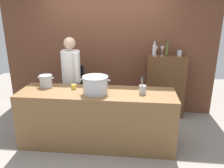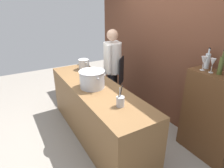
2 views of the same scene
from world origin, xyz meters
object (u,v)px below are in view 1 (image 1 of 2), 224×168
object	(u,v)px
chef	(72,75)
stockpot_large	(95,85)
wine_bottle_clear	(154,49)
butter_jar	(74,87)
wine_glass_short	(156,49)
wine_bottle_olive	(167,50)
stockpot_small	(46,81)
utensil_crock	(143,89)
spice_tin_silver	(179,53)
wine_glass_wide	(162,49)

from	to	relation	value
chef	stockpot_large	size ratio (longest dim) A/B	3.69
stockpot_large	wine_bottle_clear	bearing A→B (deg)	53.90
butter_jar	wine_glass_short	world-z (taller)	wine_glass_short
wine_bottle_olive	wine_glass_short	world-z (taller)	wine_bottle_olive
stockpot_small	utensil_crock	xyz separation A→B (m)	(1.58, -0.17, -0.03)
spice_tin_silver	wine_glass_short	bearing A→B (deg)	-174.30
chef	spice_tin_silver	bearing A→B (deg)	-117.49
butter_jar	spice_tin_silver	world-z (taller)	spice_tin_silver
chef	wine_bottle_clear	distance (m)	1.69
wine_bottle_olive	spice_tin_silver	size ratio (longest dim) A/B	2.84
stockpot_large	butter_jar	world-z (taller)	stockpot_large
stockpot_small	utensil_crock	size ratio (longest dim) A/B	0.93
chef	wine_glass_short	size ratio (longest dim) A/B	8.79
wine_bottle_olive	wine_glass_wide	bearing A→B (deg)	-160.40
wine_bottle_clear	wine_glass_short	bearing A→B (deg)	-78.90
wine_glass_short	wine_glass_wide	bearing A→B (deg)	5.89
wine_glass_short	butter_jar	bearing A→B (deg)	-142.52
chef	wine_bottle_olive	distance (m)	1.89
butter_jar	chef	bearing A→B (deg)	109.18
wine_bottle_clear	wine_glass_short	distance (m)	0.12
stockpot_large	butter_jar	distance (m)	0.42
stockpot_small	wine_glass_wide	distance (m)	2.23
utensil_crock	wine_glass_short	world-z (taller)	wine_glass_short
utensil_crock	wine_glass_wide	distance (m)	1.29
utensil_crock	wine_glass_wide	size ratio (longest dim) A/B	1.53
utensil_crock	stockpot_small	bearing A→B (deg)	173.87
wine_glass_wide	utensil_crock	bearing A→B (deg)	-108.47
stockpot_small	wine_glass_short	world-z (taller)	wine_glass_short
stockpot_large	wine_glass_short	size ratio (longest dim) A/B	2.39
stockpot_large	wine_bottle_clear	xyz separation A→B (m)	(0.95, 1.31, 0.34)
wine_bottle_clear	wine_bottle_olive	distance (m)	0.25
stockpot_large	stockpot_small	size ratio (longest dim) A/B	1.65
butter_jar	wine_glass_wide	bearing A→B (deg)	35.47
chef	butter_jar	bearing A→B (deg)	156.39
wine_bottle_clear	wine_glass_short	world-z (taller)	wine_bottle_clear
stockpot_small	butter_jar	size ratio (longest dim) A/B	3.52
utensil_crock	wine_bottle_clear	distance (m)	1.34
butter_jar	spice_tin_silver	xyz separation A→B (m)	(1.81, 1.08, 0.38)
wine_glass_short	spice_tin_silver	distance (m)	0.46
wine_glass_short	stockpot_small	bearing A→B (deg)	-152.18
stockpot_large	wine_glass_wide	xyz separation A→B (m)	(1.10, 1.21, 0.36)
stockpot_small	wine_glass_short	distance (m)	2.12
utensil_crock	butter_jar	world-z (taller)	utensil_crock
wine_glass_wide	spice_tin_silver	size ratio (longest dim) A/B	1.71
spice_tin_silver	stockpot_small	bearing A→B (deg)	-156.10
stockpot_large	wine_glass_short	world-z (taller)	wine_glass_short
wine_bottle_clear	spice_tin_silver	xyz separation A→B (m)	(0.47, -0.07, -0.06)
chef	spice_tin_silver	world-z (taller)	chef
stockpot_large	wine_glass_wide	bearing A→B (deg)	47.77
stockpot_large	wine_bottle_olive	bearing A→B (deg)	46.19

